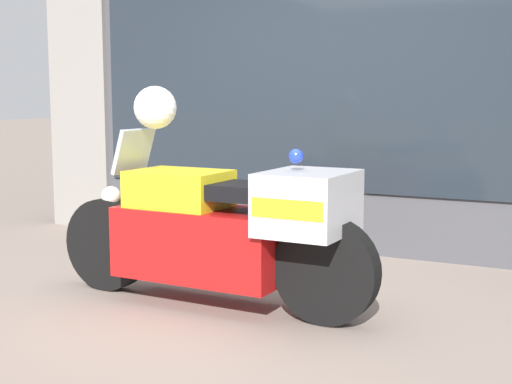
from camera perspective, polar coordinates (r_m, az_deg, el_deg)
name	(u,v)px	position (r m, az deg, el deg)	size (l,w,h in m)	color
ground_plane	(240,303)	(4.87, -1.31, -8.87)	(60.00, 60.00, 0.00)	gray
shop_building	(307,61)	(6.64, 4.08, 10.41)	(6.44, 0.55, 3.39)	#424247
window_display	(373,196)	(6.50, 9.36, -0.30)	(5.27, 0.30, 2.11)	slate
paramedic_motorcycle	(223,228)	(4.66, -2.63, -2.88)	(2.36, 0.62, 1.17)	black
white_helmet	(155,108)	(4.87, -8.07, 6.70)	(0.29, 0.29, 0.29)	white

